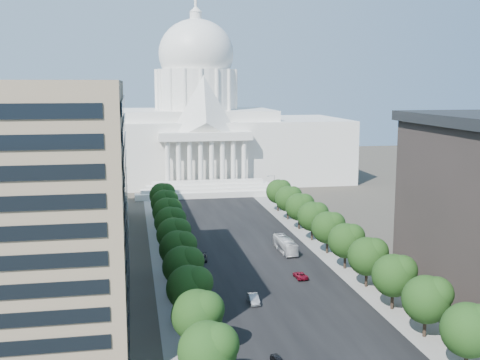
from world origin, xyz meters
TOP-DOWN VIEW (x-y plane):
  - road_asphalt at (0.00, 90.00)m, footprint 30.00×260.00m
  - sidewalk_left at (-19.00, 90.00)m, footprint 8.00×260.00m
  - sidewalk_right at (19.00, 90.00)m, footprint 8.00×260.00m
  - capitol at (0.00, 184.89)m, footprint 120.00×56.00m
  - office_block_left at (-48.00, 42.00)m, footprint 40.00×52.00m
  - office_block_left_far at (-48.00, 100.00)m, footprint 38.00×52.00m
  - tree_l_a at (-17.66, 11.81)m, footprint 7.79×7.60m
  - tree_l_b at (-17.66, 23.81)m, footprint 7.79×7.60m
  - tree_l_c at (-17.66, 35.81)m, footprint 7.79×7.60m
  - tree_l_d at (-17.66, 47.81)m, footprint 7.79×7.60m
  - tree_l_e at (-17.66, 59.81)m, footprint 7.79×7.60m
  - tree_l_f at (-17.66, 71.81)m, footprint 7.79×7.60m
  - tree_l_g at (-17.66, 83.81)m, footprint 7.79×7.60m
  - tree_l_h at (-17.66, 95.81)m, footprint 7.79×7.60m
  - tree_l_i at (-17.66, 107.81)m, footprint 7.79×7.60m
  - tree_l_j at (-17.66, 119.81)m, footprint 7.79×7.60m
  - tree_r_a at (18.34, 11.81)m, footprint 7.79×7.60m
  - tree_r_b at (18.34, 23.81)m, footprint 7.79×7.60m
  - tree_r_c at (18.34, 35.81)m, footprint 7.79×7.60m
  - tree_r_d at (18.34, 47.81)m, footprint 7.79×7.60m
  - tree_r_e at (18.34, 59.81)m, footprint 7.79×7.60m
  - tree_r_f at (18.34, 71.81)m, footprint 7.79×7.60m
  - tree_r_g at (18.34, 83.81)m, footprint 7.79×7.60m
  - tree_r_h at (18.34, 95.81)m, footprint 7.79×7.60m
  - tree_r_i at (18.34, 107.81)m, footprint 7.79×7.60m
  - tree_r_j at (18.34, 119.81)m, footprint 7.79×7.60m
  - streetlight_b at (19.90, 35.00)m, footprint 2.61×0.44m
  - streetlight_c at (19.90, 60.00)m, footprint 2.61×0.44m
  - streetlight_d at (19.90, 85.00)m, footprint 2.61×0.44m
  - streetlight_e at (19.90, 110.00)m, footprint 2.61×0.44m
  - streetlight_f at (19.90, 135.00)m, footprint 2.61×0.44m
  - car_silver at (-5.60, 43.18)m, footprint 1.77×4.87m
  - car_red at (6.65, 55.18)m, footprint 2.40×4.81m
  - car_dark_b at (-11.44, 71.00)m, footprint 2.31×4.60m
  - car_parked at (-14.00, 20.32)m, footprint 2.10×4.53m
  - city_bus at (8.57, 74.84)m, footprint 3.22×12.07m

SIDE VIEW (x-z plane):
  - road_asphalt at x=0.00m, z-range -0.01..0.01m
  - sidewalk_left at x=-19.00m, z-range -0.01..0.01m
  - sidewalk_right at x=19.00m, z-range -0.01..0.01m
  - car_dark_b at x=-11.44m, z-range 0.00..1.28m
  - car_red at x=6.65m, z-range 0.00..1.31m
  - car_parked at x=-14.00m, z-range 0.00..1.50m
  - car_silver at x=-5.60m, z-range 0.00..1.60m
  - city_bus at x=8.57m, z-range 0.00..3.34m
  - streetlight_b at x=19.90m, z-range 1.32..10.32m
  - streetlight_c at x=19.90m, z-range 1.32..10.32m
  - streetlight_d at x=19.90m, z-range 1.32..10.32m
  - streetlight_e at x=19.90m, z-range 1.32..10.32m
  - streetlight_f at x=19.90m, z-range 1.32..10.32m
  - tree_l_a at x=-17.66m, z-range 1.47..11.44m
  - tree_l_b at x=-17.66m, z-range 1.47..11.44m
  - tree_l_c at x=-17.66m, z-range 1.47..11.44m
  - tree_l_d at x=-17.66m, z-range 1.47..11.44m
  - tree_l_e at x=-17.66m, z-range 1.47..11.44m
  - tree_l_f at x=-17.66m, z-range 1.47..11.44m
  - tree_l_g at x=-17.66m, z-range 1.47..11.44m
  - tree_l_h at x=-17.66m, z-range 1.47..11.44m
  - tree_l_i at x=-17.66m, z-range 1.47..11.44m
  - tree_l_j at x=-17.66m, z-range 1.47..11.44m
  - tree_r_a at x=18.34m, z-range 1.47..11.44m
  - tree_r_b at x=18.34m, z-range 1.47..11.44m
  - tree_r_c at x=18.34m, z-range 1.47..11.44m
  - tree_r_d at x=18.34m, z-range 1.47..11.44m
  - tree_r_e at x=18.34m, z-range 1.47..11.44m
  - tree_r_f at x=18.34m, z-range 1.47..11.44m
  - tree_r_g at x=18.34m, z-range 1.47..11.44m
  - tree_r_h at x=18.34m, z-range 1.47..11.44m
  - tree_r_i at x=18.34m, z-range 1.47..11.44m
  - tree_r_j at x=18.34m, z-range 1.47..11.44m
  - office_block_left_far at x=-48.00m, z-range 0.00..30.00m
  - office_block_left at x=-48.00m, z-range 0.00..40.00m
  - capitol at x=0.00m, z-range -16.49..56.51m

